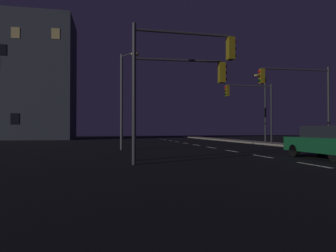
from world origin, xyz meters
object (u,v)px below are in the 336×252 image
(street_lamp_mid_block, at_px, (264,101))
(traffic_light_far_left, at_px, (298,89))
(traffic_light_mid_right, at_px, (180,66))
(building_distant, at_px, (17,78))
(traffic_light_overhead_east, at_px, (178,85))
(street_lamp_corner, at_px, (124,92))
(traffic_light_far_right, at_px, (251,101))
(car, at_px, (329,142))

(street_lamp_mid_block, bearing_deg, traffic_light_far_left, -106.41)
(traffic_light_mid_right, height_order, building_distant, building_distant)
(traffic_light_overhead_east, distance_m, street_lamp_mid_block, 18.69)
(traffic_light_overhead_east, distance_m, street_lamp_corner, 7.76)
(building_distant, bearing_deg, traffic_light_far_right, -41.39)
(street_lamp_mid_block, bearing_deg, traffic_light_far_right, -134.84)
(building_distant, bearing_deg, traffic_light_mid_right, -65.55)
(traffic_light_overhead_east, xyz_separation_m, traffic_light_far_right, (9.46, 11.49, 0.57))
(traffic_light_mid_right, bearing_deg, car, 3.39)
(traffic_light_overhead_east, height_order, street_lamp_mid_block, street_lamp_mid_block)
(car, xyz_separation_m, traffic_light_overhead_east, (-7.07, 1.05, 2.64))
(traffic_light_far_left, xyz_separation_m, traffic_light_mid_right, (-9.50, -5.87, -0.10))
(traffic_light_overhead_east, relative_size, traffic_light_mid_right, 0.86)
(traffic_light_far_right, xyz_separation_m, traffic_light_mid_right, (-9.71, -12.97, -0.04))
(traffic_light_far_right, relative_size, building_distant, 0.30)
(street_lamp_corner, bearing_deg, building_distant, 118.26)
(traffic_light_mid_right, distance_m, street_lamp_mid_block, 19.98)
(street_lamp_corner, relative_size, building_distant, 0.37)
(traffic_light_far_left, bearing_deg, car, -111.88)
(car, height_order, street_lamp_mid_block, street_lamp_mid_block)
(traffic_light_far_left, xyz_separation_m, street_lamp_corner, (-11.33, 3.08, -0.04))
(street_lamp_mid_block, height_order, street_lamp_corner, street_lamp_mid_block)
(car, relative_size, street_lamp_mid_block, 0.65)
(building_distant, bearing_deg, car, -56.32)
(car, bearing_deg, traffic_light_mid_right, -176.61)
(car, xyz_separation_m, traffic_light_far_left, (2.18, 5.43, 3.27))
(street_lamp_corner, bearing_deg, traffic_light_far_right, 19.25)
(traffic_light_mid_right, height_order, street_lamp_mid_block, street_lamp_mid_block)
(traffic_light_mid_right, height_order, street_lamp_corner, street_lamp_corner)
(traffic_light_overhead_east, relative_size, traffic_light_far_right, 0.89)
(street_lamp_mid_block, bearing_deg, building_distant, 144.81)
(car, height_order, traffic_light_mid_right, traffic_light_mid_right)
(traffic_light_overhead_east, height_order, traffic_light_far_right, traffic_light_far_right)
(car, height_order, street_lamp_corner, street_lamp_corner)
(traffic_light_mid_right, distance_m, building_distant, 39.79)
(street_lamp_corner, bearing_deg, street_lamp_mid_block, 25.32)
(traffic_light_far_left, height_order, traffic_light_overhead_east, traffic_light_far_left)
(traffic_light_mid_right, bearing_deg, street_lamp_mid_block, 51.67)
(traffic_light_overhead_east, height_order, traffic_light_mid_right, traffic_light_mid_right)
(traffic_light_far_right, height_order, street_lamp_mid_block, street_lamp_mid_block)
(traffic_light_far_left, height_order, traffic_light_far_right, traffic_light_far_left)
(traffic_light_overhead_east, bearing_deg, street_lamp_corner, 105.56)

